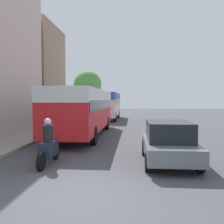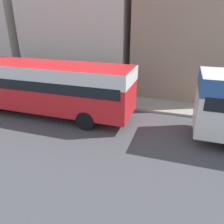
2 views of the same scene
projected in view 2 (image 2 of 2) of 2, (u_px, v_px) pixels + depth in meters
name	position (u px, v px, depth m)	size (l,w,h in m)	color
building_corner	(1.00, 28.00, 20.97)	(6.76, 7.65, 8.86)	beige
building_midblock	(83.00, 8.00, 17.51)	(6.16, 8.47, 12.14)	beige
building_far_terrace	(187.00, 26.00, 15.46)	(5.64, 6.85, 9.60)	gray
bus_lead	(39.00, 82.00, 12.59)	(2.63, 11.02, 3.02)	red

